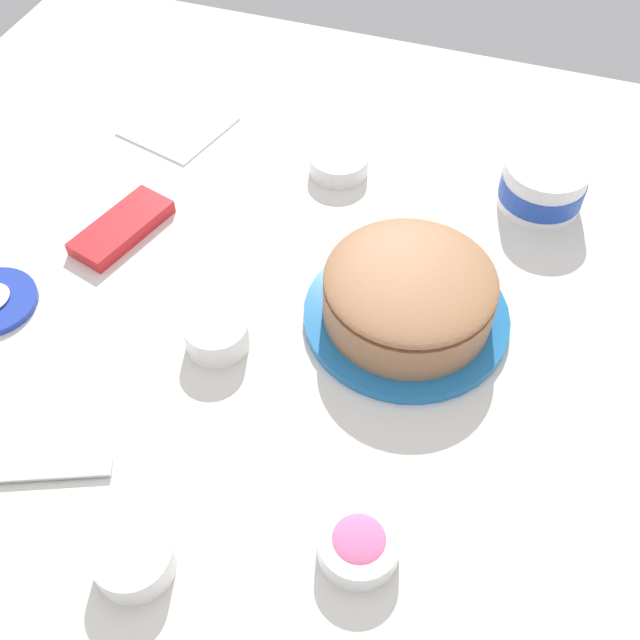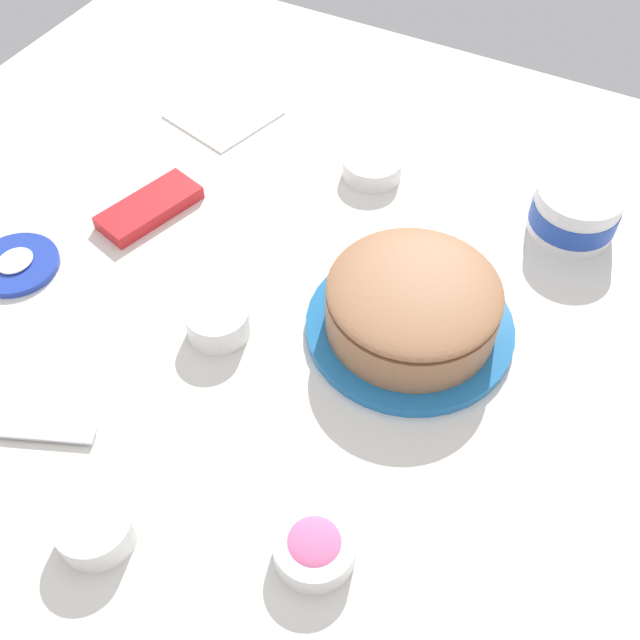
% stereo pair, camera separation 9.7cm
% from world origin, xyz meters
% --- Properties ---
extents(ground_plane, '(1.54, 1.54, 0.00)m').
position_xyz_m(ground_plane, '(0.00, 0.00, 0.00)').
color(ground_plane, silver).
extents(frosted_cake, '(0.27, 0.27, 0.09)m').
position_xyz_m(frosted_cake, '(-0.10, 0.15, 0.04)').
color(frosted_cake, '#1E6BB2').
rests_on(frosted_cake, ground_plane).
extents(frosting_tub, '(0.13, 0.13, 0.08)m').
position_xyz_m(frosting_tub, '(-0.39, 0.29, 0.04)').
color(frosting_tub, white).
rests_on(frosting_tub, ground_plane).
extents(frosting_tub_lid, '(0.12, 0.12, 0.02)m').
position_xyz_m(frosting_tub_lid, '(0.05, -0.39, 0.01)').
color(frosting_tub_lid, '#233DAD').
rests_on(frosting_tub_lid, ground_plane).
extents(sprinkle_bowl_pink, '(0.09, 0.09, 0.04)m').
position_xyz_m(sprinkle_bowl_pink, '(0.23, 0.19, 0.02)').
color(sprinkle_bowl_pink, white).
rests_on(sprinkle_bowl_pink, ground_plane).
extents(sprinkle_bowl_orange, '(0.09, 0.09, 0.04)m').
position_xyz_m(sprinkle_bowl_orange, '(0.32, -0.03, 0.02)').
color(sprinkle_bowl_orange, white).
rests_on(sprinkle_bowl_orange, ground_plane).
extents(sprinkle_bowl_blue, '(0.09, 0.09, 0.03)m').
position_xyz_m(sprinkle_bowl_blue, '(-0.36, -0.03, 0.02)').
color(sprinkle_bowl_blue, white).
rests_on(sprinkle_bowl_blue, ground_plane).
extents(sprinkle_bowl_rainbow, '(0.08, 0.08, 0.04)m').
position_xyz_m(sprinkle_bowl_rainbow, '(0.02, -0.07, 0.02)').
color(sprinkle_bowl_rainbow, white).
rests_on(sprinkle_bowl_rainbow, ground_plane).
extents(candy_box_lower, '(0.17, 0.11, 0.02)m').
position_xyz_m(candy_box_lower, '(-0.13, -0.29, 0.01)').
color(candy_box_lower, red).
rests_on(candy_box_lower, ground_plane).
extents(paper_napkin, '(0.18, 0.18, 0.01)m').
position_xyz_m(paper_napkin, '(-0.39, -0.32, 0.00)').
color(paper_napkin, white).
rests_on(paper_napkin, ground_plane).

